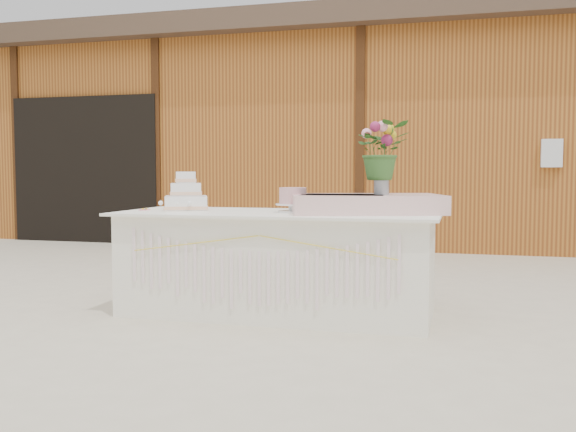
% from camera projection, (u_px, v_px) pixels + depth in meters
% --- Properties ---
extents(ground, '(80.00, 80.00, 0.00)m').
position_uv_depth(ground, '(278.00, 313.00, 4.86)').
color(ground, beige).
rests_on(ground, ground).
extents(barn, '(12.60, 4.60, 3.30)m').
position_uv_depth(barn, '(378.00, 135.00, 10.52)').
color(barn, '#A76423').
rests_on(barn, ground).
extents(cake_table, '(2.40, 1.00, 0.77)m').
position_uv_depth(cake_table, '(277.00, 263.00, 4.83)').
color(cake_table, white).
rests_on(cake_table, ground).
extents(wedding_cake, '(0.44, 0.44, 0.30)m').
position_uv_depth(wedding_cake, '(186.00, 197.00, 5.07)').
color(wedding_cake, white).
rests_on(wedding_cake, cake_table).
extents(pink_cake_stand, '(0.26, 0.26, 0.19)m').
position_uv_depth(pink_cake_stand, '(293.00, 199.00, 4.75)').
color(pink_cake_stand, white).
rests_on(pink_cake_stand, cake_table).
extents(satin_runner, '(1.21, 0.92, 0.14)m').
position_uv_depth(satin_runner, '(366.00, 204.00, 4.68)').
color(satin_runner, beige).
rests_on(satin_runner, cake_table).
extents(flower_vase, '(0.11, 0.11, 0.15)m').
position_uv_depth(flower_vase, '(382.00, 184.00, 4.66)').
color(flower_vase, '#AFAFB3').
rests_on(flower_vase, satin_runner).
extents(bouquet, '(0.48, 0.45, 0.43)m').
position_uv_depth(bouquet, '(382.00, 144.00, 4.64)').
color(bouquet, '#346327').
rests_on(bouquet, flower_vase).
extents(loose_flowers, '(0.16, 0.33, 0.02)m').
position_uv_depth(loose_flowers, '(154.00, 209.00, 5.10)').
color(loose_flowers, pink).
rests_on(loose_flowers, cake_table).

